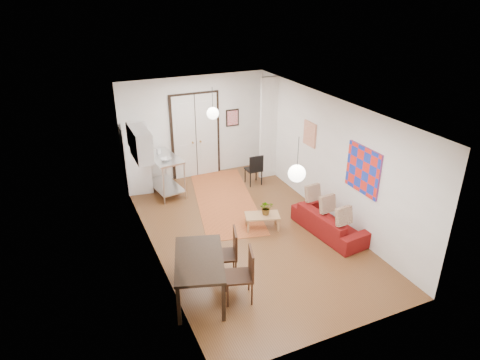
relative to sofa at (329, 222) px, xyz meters
name	(u,v)px	position (x,y,z in m)	size (l,w,h in m)	color
floor	(246,231)	(-1.67, 0.84, -0.28)	(7.00, 7.00, 0.00)	brown
ceiling	(247,107)	(-1.67, 0.84, 2.62)	(4.20, 7.00, 0.02)	white
wall_back	(195,127)	(-1.67, 4.34, 1.17)	(4.20, 0.02, 2.90)	silver
wall_front	(346,261)	(-1.67, -2.66, 1.17)	(4.20, 0.02, 2.90)	silver
wall_left	(150,191)	(-3.77, 0.84, 1.17)	(0.02, 7.00, 2.90)	silver
wall_right	(328,158)	(0.43, 0.84, 1.17)	(0.02, 7.00, 2.90)	silver
double_doors	(196,136)	(-1.67, 4.29, 0.92)	(1.44, 0.06, 2.50)	silver
stub_partition	(268,129)	(0.18, 3.39, 1.17)	(0.50, 0.10, 2.90)	silver
wall_cabinet	(141,144)	(-3.59, 2.34, 1.62)	(0.35, 1.00, 0.70)	silver
painting_popart	(363,170)	(0.40, -0.41, 1.37)	(0.05, 1.00, 1.00)	red
painting_abstract	(310,134)	(0.40, 1.64, 1.52)	(0.05, 0.50, 0.60)	beige
poster_back	(233,118)	(-0.52, 4.31, 1.32)	(0.40, 0.03, 0.50)	red
print_left	(129,136)	(-3.74, 2.84, 1.67)	(0.03, 0.44, 0.54)	#9F6342
pendant_back	(213,113)	(-1.67, 2.84, 1.98)	(0.30, 0.30, 0.80)	white
pendant_front	(297,173)	(-1.67, -1.16, 1.98)	(0.30, 0.30, 0.80)	white
kilim_rug	(225,200)	(-1.55, 2.44, -0.27)	(1.43, 3.80, 0.01)	#C35F30
sofa	(329,222)	(0.00, 0.00, 0.00)	(1.89, 0.74, 0.55)	maroon
coffee_table	(262,217)	(-1.29, 0.80, 0.02)	(0.87, 0.65, 0.35)	#AF8052
potted_plant	(266,208)	(-1.19, 0.80, 0.24)	(0.30, 0.26, 0.34)	#335A28
kitchen_counter	(164,169)	(-2.83, 3.55, 0.42)	(0.86, 1.43, 1.04)	silver
bowl	(166,159)	(-2.83, 3.25, 0.79)	(0.24, 0.24, 0.06)	white
soap_bottle	(158,150)	(-2.88, 3.80, 0.87)	(0.10, 0.10, 0.22)	#538CB4
fridge	(137,158)	(-3.42, 3.99, 0.64)	(0.65, 0.65, 1.83)	white
dining_table	(199,262)	(-3.36, -0.85, 0.45)	(1.24, 1.65, 0.81)	black
dining_chair_near	(222,248)	(-2.76, -0.39, 0.31)	(0.60, 0.74, 1.00)	#371D11
dining_chair_far	(236,268)	(-2.76, -1.09, 0.31)	(0.60, 0.74, 1.00)	#371D11
black_side_chair	(252,165)	(-0.42, 3.15, 0.25)	(0.41, 0.41, 0.90)	black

